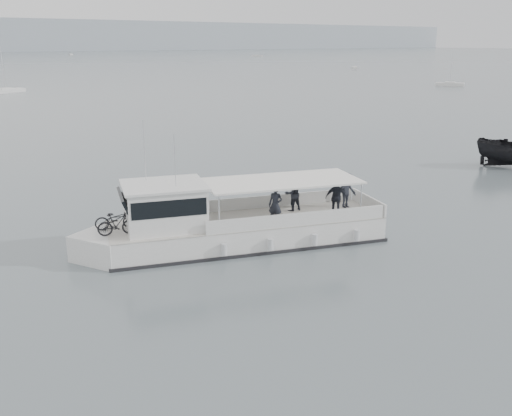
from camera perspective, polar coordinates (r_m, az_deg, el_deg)
ground at (r=21.56m, az=-2.81°, el=-8.05°), size 1400.00×1400.00×0.00m
tour_boat at (r=25.54m, az=-3.54°, el=-1.78°), size 13.89×7.29×5.90m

